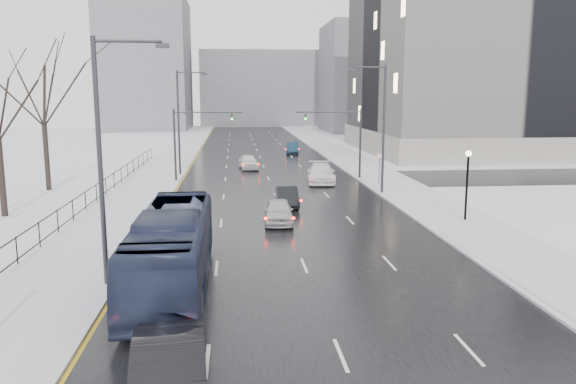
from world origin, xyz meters
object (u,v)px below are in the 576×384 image
object	(u,v)px
lamppost_r_mid	(467,175)
mast_signal_left	(187,136)
tree_park_d	(5,218)
no_uturn_sign	(380,159)
bus	(172,249)
sedan_right_near	(287,197)
streetlight_l_near	(105,151)
sedan_right_far	(321,173)
tree_park_e	(49,191)
sedan_right_distant	(292,148)
sedan_left_near	(169,375)
sedan_center_near	(278,211)
mast_signal_right	(349,135)
streetlight_l_far	(181,117)
streetlight_r_mid	(381,123)
sedan_center_far	(248,162)

from	to	relation	value
lamppost_r_mid	mast_signal_left	world-z (taller)	mast_signal_left
tree_park_d	lamppost_r_mid	distance (m)	29.23
mast_signal_left	no_uturn_sign	distance (m)	17.10
bus	sedan_right_near	bearing A→B (deg)	69.23
streetlight_l_near	sedan_right_far	xyz separation A→B (m)	(12.67, 26.18, -4.74)
tree_park_e	sedan_right_distant	size ratio (longest dim) A/B	3.00
tree_park_d	mast_signal_left	distance (m)	17.96
sedan_left_near	bus	bearing A→B (deg)	90.14
sedan_center_near	bus	bearing A→B (deg)	-112.20
lamppost_r_mid	mast_signal_right	size ratio (longest dim) A/B	0.66
sedan_left_near	sedan_right_distant	size ratio (longest dim) A/B	1.16
mast_signal_right	no_uturn_sign	bearing A→B (deg)	-64.89
tree_park_e	sedan_right_near	bearing A→B (deg)	-23.61
streetlight_l_far	sedan_left_near	xyz separation A→B (m)	(3.35, -41.40, -4.72)
bus	streetlight_r_mid	bearing A→B (deg)	55.89
streetlight_r_mid	streetlight_l_far	world-z (taller)	same
tree_park_d	sedan_left_near	bearing A→B (deg)	-60.98
streetlight_l_near	mast_signal_left	world-z (taller)	streetlight_l_near
streetlight_l_near	tree_park_e	bearing A→B (deg)	112.69
tree_park_e	streetlight_r_mid	world-z (taller)	streetlight_r_mid
mast_signal_right	sedan_right_near	size ratio (longest dim) A/B	1.57
mast_signal_right	sedan_left_near	world-z (taller)	mast_signal_right
tree_park_d	sedan_center_far	size ratio (longest dim) A/B	2.79
lamppost_r_mid	sedan_center_far	size ratio (longest dim) A/B	0.96
mast_signal_right	sedan_right_distant	world-z (taller)	mast_signal_right
streetlight_l_far	sedan_right_distant	xyz separation A→B (m)	(12.67, 18.92, -4.84)
sedan_center_far	sedan_right_distant	bearing A→B (deg)	62.40
sedan_left_near	streetlight_r_mid	bearing A→B (deg)	60.99
streetlight_r_mid	lamppost_r_mid	size ratio (longest dim) A/B	2.34
sedan_left_near	sedan_right_near	size ratio (longest dim) A/B	1.26
sedan_left_near	bus	size ratio (longest dim) A/B	0.45
bus	mast_signal_left	bearing A→B (deg)	93.34
tree_park_d	streetlight_l_far	size ratio (longest dim) A/B	1.25
lamppost_r_mid	mast_signal_left	bearing A→B (deg)	135.52
sedan_right_far	streetlight_r_mid	bearing A→B (deg)	-53.01
streetlight_l_far	sedan_center_far	size ratio (longest dim) A/B	2.24
streetlight_r_mid	sedan_right_near	size ratio (longest dim) A/B	2.41
no_uturn_sign	sedan_center_near	xyz separation A→B (m)	(-9.70, -13.31, -1.53)
streetlight_l_near	sedan_center_far	size ratio (longest dim) A/B	2.24
sedan_right_near	sedan_right_far	distance (m)	11.11
tree_park_e	streetlight_r_mid	bearing A→B (deg)	-8.63
streetlight_r_mid	sedan_center_near	world-z (taller)	streetlight_r_mid
sedan_left_near	sedan_center_far	size ratio (longest dim) A/B	1.17
streetlight_r_mid	sedan_right_distant	xyz separation A→B (m)	(-3.67, 30.92, -4.84)
sedan_right_far	sedan_center_far	bearing A→B (deg)	129.04
mast_signal_right	mast_signal_left	bearing A→B (deg)	180.00
lamppost_r_mid	sedan_center_near	distance (m)	11.72
streetlight_l_far	lamppost_r_mid	xyz separation A→B (m)	(19.17, -22.00, -2.67)
no_uturn_sign	mast_signal_left	bearing A→B (deg)	166.40
streetlight_l_far	no_uturn_sign	xyz separation A→B (m)	(17.37, -8.00, -3.32)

